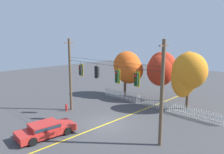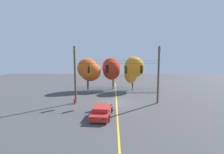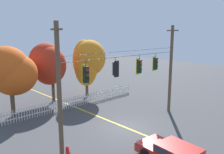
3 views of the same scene
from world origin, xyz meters
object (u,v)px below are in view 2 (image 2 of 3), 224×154
traffic_signal_eastbound_side (141,70)px  autumn_maple_near_fence (89,70)px  traffic_signal_westbound_side (89,70)px  traffic_signal_southbound_primary (126,70)px  parked_car (102,111)px  fire_hydrant (75,101)px  autumn_maple_mid (111,69)px  traffic_signal_northbound_primary (107,69)px  autumn_oak_far_east (133,69)px

traffic_signal_eastbound_side → autumn_maple_near_fence: 12.25m
traffic_signal_westbound_side → autumn_maple_near_fence: autumn_maple_near_fence is taller
traffic_signal_southbound_primary → traffic_signal_eastbound_side: bearing=-0.0°
traffic_signal_eastbound_side → parked_car: size_ratio=0.31×
traffic_signal_westbound_side → autumn_maple_near_fence: bearing=98.6°
parked_car → fire_hydrant: bearing=131.0°
traffic_signal_westbound_side → parked_car: traffic_signal_westbound_side is taller
traffic_signal_southbound_primary → fire_hydrant: bearing=-174.7°
traffic_signal_southbound_primary → autumn_maple_mid: autumn_maple_mid is taller
autumn_maple_near_fence → autumn_maple_mid: 4.48m
traffic_signal_eastbound_side → fire_hydrant: bearing=-175.9°
traffic_signal_eastbound_side → autumn_maple_near_fence: (-8.44, 8.85, -0.77)m
traffic_signal_westbound_side → traffic_signal_southbound_primary: (5.05, -0.00, -0.01)m
traffic_signal_southbound_primary → autumn_maple_near_fence: (-6.38, 8.85, -0.73)m
autumn_maple_mid → parked_car: size_ratio=1.30×
traffic_signal_northbound_primary → autumn_maple_mid: 10.31m
autumn_maple_near_fence → parked_car: (3.42, -14.08, -3.26)m
autumn_maple_near_fence → fire_hydrant: size_ratio=7.45×
traffic_signal_eastbound_side → autumn_oak_far_east: bearing=91.0°
traffic_signal_westbound_side → autumn_oak_far_east: 11.37m
traffic_signal_southbound_primary → autumn_maple_near_fence: size_ratio=0.25×
traffic_signal_eastbound_side → autumn_maple_near_fence: bearing=133.7°
traffic_signal_northbound_primary → autumn_oak_far_east: 10.06m
traffic_signal_northbound_primary → autumn_oak_far_east: autumn_oak_far_east is taller
parked_car → autumn_maple_mid: bearing=86.9°
autumn_maple_mid → fire_hydrant: bearing=-113.9°
autumn_maple_near_fence → traffic_signal_southbound_primary: bearing=-54.2°
traffic_signal_northbound_primary → autumn_maple_mid: bearing=87.6°
traffic_signal_westbound_side → autumn_maple_mid: (2.92, 10.26, -0.57)m
autumn_maple_mid → traffic_signal_westbound_side: bearing=-105.9°
traffic_signal_eastbound_side → autumn_maple_near_fence: size_ratio=0.24×
traffic_signal_westbound_side → traffic_signal_southbound_primary: 5.05m
traffic_signal_southbound_primary → autumn_maple_mid: size_ratio=0.25×
traffic_signal_northbound_primary → traffic_signal_southbound_primary: size_ratio=0.89×
autumn_maple_mid → traffic_signal_southbound_primary: bearing=-78.3°
autumn_oak_far_east → parked_car: bearing=-108.9°
traffic_signal_westbound_side → traffic_signal_northbound_primary: same height
traffic_signal_westbound_side → autumn_oak_far_east: size_ratio=0.24×
traffic_signal_southbound_primary → parked_car: 7.22m
traffic_signal_westbound_side → autumn_maple_near_fence: (-1.33, 8.85, -0.74)m
traffic_signal_westbound_side → traffic_signal_eastbound_side: (7.11, -0.00, 0.02)m
traffic_signal_eastbound_side → parked_car: 8.29m
autumn_maple_near_fence → autumn_oak_far_east: 8.29m
traffic_signal_eastbound_side → autumn_maple_near_fence: autumn_maple_near_fence is taller
traffic_signal_eastbound_side → traffic_signal_southbound_primary: bearing=180.0°
traffic_signal_southbound_primary → traffic_signal_eastbound_side: 2.06m
traffic_signal_westbound_side → traffic_signal_eastbound_side: 7.11m
traffic_signal_eastbound_side → fire_hydrant: 9.98m
traffic_signal_northbound_primary → autumn_maple_mid: size_ratio=0.22×
traffic_signal_westbound_side → fire_hydrant: bearing=-161.4°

